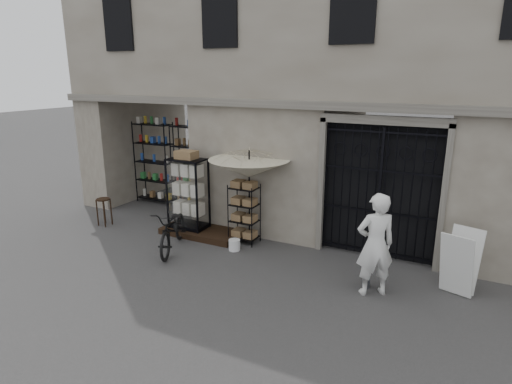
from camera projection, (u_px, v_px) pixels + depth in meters
The scene contains 15 objects.
ground at pixel (260, 281), 8.32m from camera, with size 80.00×80.00×0.00m, color black.
main_building at pixel (332, 48), 10.55m from camera, with size 14.00×4.00×9.00m, color gray.
shop_recess at pixel (163, 160), 12.28m from camera, with size 3.00×1.70×3.00m, color black.
shop_shelving at pixel (173, 165), 12.80m from camera, with size 2.70×0.50×2.50m, color black.
iron_gate at pixel (381, 190), 9.12m from camera, with size 2.50×0.21×3.00m.
step_platform at pixel (202, 232), 10.68m from camera, with size 2.00×0.90×0.15m, color black.
display_cabinet at pixel (188, 197), 10.58m from camera, with size 0.97×0.71×1.91m.
wire_rack at pixel (244, 214), 10.05m from camera, with size 0.64×0.46×1.43m.
market_umbrella at pixel (249, 163), 9.74m from camera, with size 2.10×2.12×2.66m.
white_bucket at pixel (234, 245), 9.74m from camera, with size 0.26×0.26×0.25m, color silver.
bicycle at pixel (174, 249), 9.82m from camera, with size 0.66×1.00×1.90m, color black.
wooden_stool at pixel (104, 211), 11.28m from camera, with size 0.40×0.40×0.73m.
steel_bollard at pixel (367, 267), 7.98m from camera, with size 0.15×0.15×0.80m, color slate.
shopkeeper at pixel (371, 293), 7.87m from camera, with size 0.70×1.92×0.46m, color white.
easel_sign at pixel (460, 262), 7.70m from camera, with size 0.73×0.79×1.19m.
Camera 1 is at (3.32, -6.78, 3.91)m, focal length 30.00 mm.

